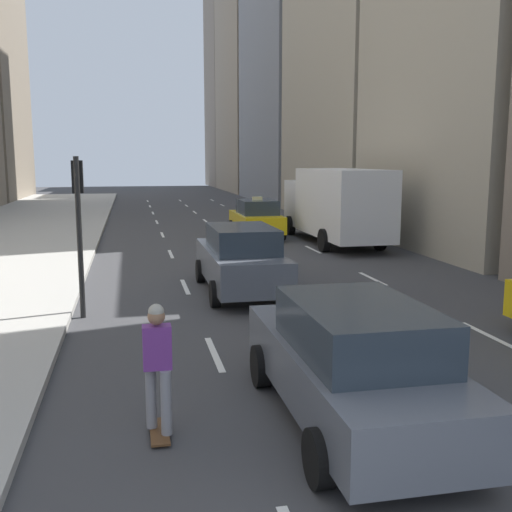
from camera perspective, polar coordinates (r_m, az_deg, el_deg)
name	(u,v)px	position (r m, az deg, el deg)	size (l,w,h in m)	color
sidewalk_left	(14,234)	(30.16, -22.03, 1.92)	(8.00, 66.00, 0.15)	#ADAAA3
lane_markings	(231,241)	(26.06, -2.40, 1.39)	(5.72, 56.00, 0.01)	white
taxi_second	(256,218)	(27.47, 0.04, 3.63)	(2.02, 4.40, 1.87)	yellow
sedan_black_near	(241,259)	(15.90, -1.47, -0.28)	(2.02, 4.96, 1.81)	#565B66
sedan_silver_behind	(352,361)	(8.17, 9.14, -9.89)	(2.02, 4.83, 1.72)	#565B66
box_truck	(335,203)	(25.52, 7.50, 5.00)	(2.58, 8.40, 3.15)	silver
skateboarder	(158,364)	(7.81, -9.36, -10.10)	(0.36, 0.80, 1.75)	brown
traffic_light_pole	(79,211)	(13.83, -16.54, 4.16)	(0.24, 0.42, 3.60)	black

